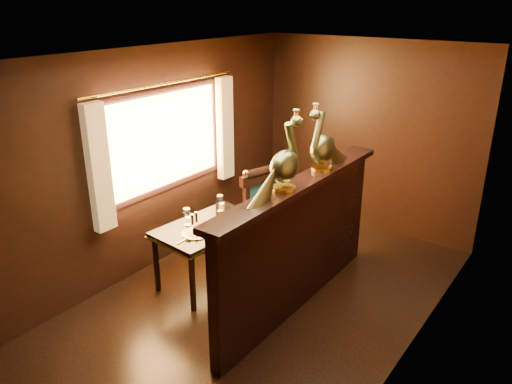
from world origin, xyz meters
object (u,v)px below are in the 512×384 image
chair_right (255,215)px  peacock_right (323,136)px  peacock_left (285,152)px  chair_left (269,244)px  dining_table (209,230)px

chair_right → peacock_right: size_ratio=1.79×
peacock_left → chair_left: bearing=143.0°
peacock_left → peacock_right: peacock_left is taller
dining_table → chair_left: bearing=14.9°
dining_table → peacock_right: bearing=33.5°
chair_left → chair_right: (-0.49, 0.43, 0.04)m
peacock_left → dining_table: bearing=172.9°
dining_table → peacock_left: bearing=-1.9°
dining_table → peacock_right: peacock_right is taller
peacock_left → peacock_right: 0.68m
chair_right → peacock_left: size_ratio=1.78×
chair_right → dining_table: bearing=-95.9°
dining_table → chair_right: bearing=74.1°
dining_table → chair_right: (0.21, 0.55, 0.03)m
chair_left → peacock_right: peacock_right is taller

